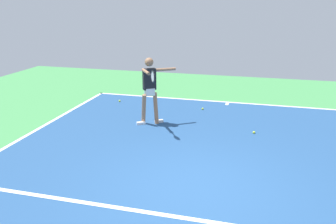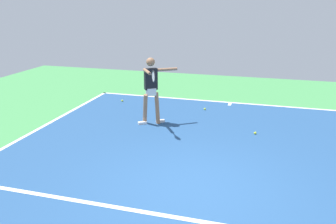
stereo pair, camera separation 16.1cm
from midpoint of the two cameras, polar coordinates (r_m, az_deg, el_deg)
name	(u,v)px [view 2 (the right image)]	position (r m, az deg, el deg)	size (l,w,h in m)	color
ground_plane	(193,189)	(6.58, 4.85, -12.31)	(20.52, 20.52, 0.00)	#428E4C
court_surface	(193,189)	(6.58, 4.85, -12.30)	(9.38, 11.89, 0.00)	navy
court_line_baseline_near	(230,102)	(12.01, 10.47, 1.53)	(9.38, 0.10, 0.01)	white
court_line_service	(181,218)	(5.80, 2.90, -16.81)	(7.03, 0.10, 0.01)	white
court_line_centre_mark	(230,104)	(11.82, 10.36, 1.27)	(0.10, 0.30, 0.01)	white
tennis_player	(151,86)	(9.51, -2.21, 4.24)	(0.98, 1.44, 1.85)	#9E7051
tennis_ball_near_player	(255,133)	(9.32, 14.43, -3.32)	(0.07, 0.07, 0.07)	#CCE033
tennis_ball_near_service_line	(122,101)	(12.01, -7.04, 1.84)	(0.07, 0.07, 0.07)	#CCE033
tennis_ball_centre_court	(205,109)	(11.07, 6.39, 0.49)	(0.07, 0.07, 0.07)	#C6E53D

